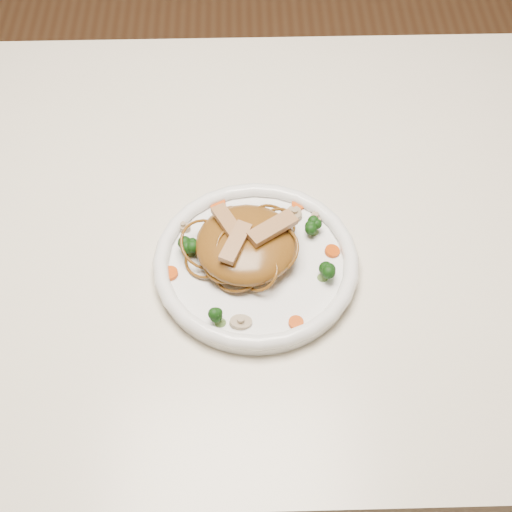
{
  "coord_description": "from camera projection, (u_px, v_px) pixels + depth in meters",
  "views": [
    {
      "loc": [
        0.04,
        -0.66,
        1.52
      ],
      "look_at": [
        0.05,
        -0.09,
        0.78
      ],
      "focal_mm": 52.29,
      "sensor_mm": 36.0,
      "label": 1
    }
  ],
  "objects": [
    {
      "name": "plate",
      "position": [
        256.0,
        266.0,
        0.95
      ],
      "size": [
        0.33,
        0.33,
        0.02
      ],
      "primitive_type": "cylinder",
      "rotation": [
        0.0,
        0.0,
        -0.34
      ],
      "color": "white",
      "rests_on": "table"
    },
    {
      "name": "noodle_mound",
      "position": [
        246.0,
        244.0,
        0.94
      ],
      "size": [
        0.16,
        0.16,
        0.04
      ],
      "primitive_type": "ellipsoid",
      "rotation": [
        0.0,
        0.0,
        -0.23
      ],
      "color": "brown",
      "rests_on": "plate"
    },
    {
      "name": "carrot_2",
      "position": [
        332.0,
        251.0,
        0.96
      ],
      "size": [
        0.02,
        0.02,
        0.0
      ],
      "primitive_type": "cylinder",
      "rotation": [
        0.0,
        0.0,
        -0.31
      ],
      "color": "#BB4706",
      "rests_on": "plate"
    },
    {
      "name": "chicken_a",
      "position": [
        272.0,
        228.0,
        0.92
      ],
      "size": [
        0.07,
        0.06,
        0.01
      ],
      "primitive_type": "cube",
      "rotation": [
        0.0,
        0.0,
        0.63
      ],
      "color": "tan",
      "rests_on": "noodle_mound"
    },
    {
      "name": "broccoli_2",
      "position": [
        220.0,
        316.0,
        0.88
      ],
      "size": [
        0.03,
        0.03,
        0.03
      ],
      "primitive_type": null,
      "rotation": [
        0.0,
        0.0,
        -0.07
      ],
      "color": "#113A0C",
      "rests_on": "plate"
    },
    {
      "name": "broccoli_1",
      "position": [
        190.0,
        245.0,
        0.94
      ],
      "size": [
        0.03,
        0.03,
        0.03
      ],
      "primitive_type": null,
      "rotation": [
        0.0,
        0.0,
        -0.02
      ],
      "color": "#113A0C",
      "rests_on": "plate"
    },
    {
      "name": "carrot_0",
      "position": [
        298.0,
        205.0,
        1.0
      ],
      "size": [
        0.02,
        0.02,
        0.0
      ],
      "primitive_type": "cylinder",
      "rotation": [
        0.0,
        0.0,
        -0.14
      ],
      "color": "#BB4706",
      "rests_on": "plate"
    },
    {
      "name": "broccoli_0",
      "position": [
        314.0,
        225.0,
        0.97
      ],
      "size": [
        0.03,
        0.03,
        0.03
      ],
      "primitive_type": null,
      "rotation": [
        0.0,
        0.0,
        -0.17
      ],
      "color": "#113A0C",
      "rests_on": "plate"
    },
    {
      "name": "carrot_3",
      "position": [
        217.0,
        204.0,
        1.01
      ],
      "size": [
        0.02,
        0.02,
        0.0
      ],
      "primitive_type": "cylinder",
      "rotation": [
        0.0,
        0.0,
        0.0
      ],
      "color": "#BB4706",
      "rests_on": "plate"
    },
    {
      "name": "mushroom_2",
      "position": [
        183.0,
        227.0,
        0.98
      ],
      "size": [
        0.03,
        0.03,
        0.01
      ],
      "primitive_type": "cylinder",
      "rotation": [
        0.0,
        0.0,
        -0.5
      ],
      "color": "tan",
      "rests_on": "plate"
    },
    {
      "name": "chicken_c",
      "position": [
        236.0,
        242.0,
        0.91
      ],
      "size": [
        0.04,
        0.06,
        0.01
      ],
      "primitive_type": "cube",
      "rotation": [
        0.0,
        0.0,
        4.29
      ],
      "color": "tan",
      "rests_on": "noodle_mound"
    },
    {
      "name": "mushroom_3",
      "position": [
        295.0,
        213.0,
        0.99
      ],
      "size": [
        0.03,
        0.03,
        0.01
      ],
      "primitive_type": "cylinder",
      "rotation": [
        0.0,
        0.0,
        1.78
      ],
      "color": "tan",
      "rests_on": "plate"
    },
    {
      "name": "mushroom_0",
      "position": [
        241.0,
        322.0,
        0.89
      ],
      "size": [
        0.03,
        0.03,
        0.01
      ],
      "primitive_type": "cylinder",
      "rotation": [
        0.0,
        0.0,
        0.05
      ],
      "color": "tan",
      "rests_on": "plate"
    },
    {
      "name": "chicken_b",
      "position": [
        228.0,
        222.0,
        0.93
      ],
      "size": [
        0.04,
        0.06,
        0.01
      ],
      "primitive_type": "cube",
      "rotation": [
        0.0,
        0.0,
        2.05
      ],
      "color": "tan",
      "rests_on": "noodle_mound"
    },
    {
      "name": "carrot_4",
      "position": [
        296.0,
        323.0,
        0.89
      ],
      "size": [
        0.02,
        0.02,
        0.0
      ],
      "primitive_type": "cylinder",
      "rotation": [
        0.0,
        0.0,
        -0.07
      ],
      "color": "#BB4706",
      "rests_on": "plate"
    },
    {
      "name": "carrot_1",
      "position": [
        170.0,
        273.0,
        0.93
      ],
      "size": [
        0.03,
        0.03,
        0.0
      ],
      "primitive_type": "cylinder",
      "rotation": [
        0.0,
        0.0,
        0.41
      ],
      "color": "#BB4706",
      "rests_on": "plate"
    },
    {
      "name": "table",
      "position": [
        219.0,
        262.0,
        1.09
      ],
      "size": [
        1.2,
        0.8,
        0.75
      ],
      "color": "silver",
      "rests_on": "ground"
    },
    {
      "name": "broccoli_3",
      "position": [
        323.0,
        272.0,
        0.92
      ],
      "size": [
        0.02,
        0.02,
        0.03
      ],
      "primitive_type": null,
      "rotation": [
        0.0,
        0.0,
        -0.05
      ],
      "color": "#113A0C",
      "rests_on": "plate"
    },
    {
      "name": "mushroom_1",
      "position": [
        316.0,
        218.0,
        0.99
      ],
      "size": [
        0.03,
        0.03,
        0.01
      ],
      "primitive_type": "cylinder",
      "rotation": [
        0.0,
        0.0,
        1.19
      ],
      "color": "tan",
      "rests_on": "plate"
    },
    {
      "name": "ground",
      "position": [
        231.0,
        444.0,
        1.61
      ],
      "size": [
        4.0,
        4.0,
        0.0
      ],
      "primitive_type": "plane",
      "color": "brown",
      "rests_on": "ground"
    }
  ]
}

